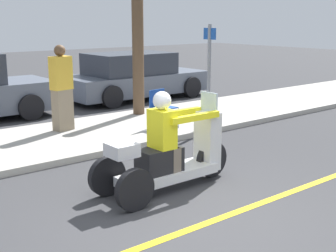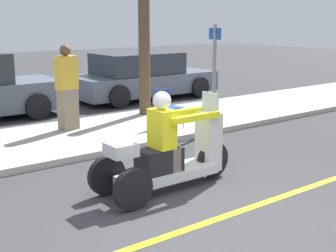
{
  "view_description": "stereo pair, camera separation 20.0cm",
  "coord_description": "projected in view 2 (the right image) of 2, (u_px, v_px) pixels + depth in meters",
  "views": [
    {
      "loc": [
        -3.63,
        -3.82,
        2.45
      ],
      "look_at": [
        0.43,
        1.22,
        0.95
      ],
      "focal_mm": 50.0,
      "sensor_mm": 36.0,
      "label": 1
    },
    {
      "loc": [
        -3.47,
        -3.95,
        2.45
      ],
      "look_at": [
        0.43,
        1.22,
        0.95
      ],
      "focal_mm": 50.0,
      "sensor_mm": 36.0,
      "label": 2
    }
  ],
  "objects": [
    {
      "name": "ground_plane",
      "position": [
        200.0,
        225.0,
        5.66
      ],
      "size": [
        60.0,
        60.0,
        0.0
      ],
      "primitive_type": "plane",
      "color": "#38383A"
    },
    {
      "name": "lane_stripe",
      "position": [
        226.0,
        216.0,
        5.91
      ],
      "size": [
        24.0,
        0.12,
        0.01
      ],
      "color": "gold",
      "rests_on": "ground"
    },
    {
      "name": "sidewalk_strip",
      "position": [
        47.0,
        142.0,
        9.22
      ],
      "size": [
        28.0,
        2.8,
        0.12
      ],
      "color": "#B2ADA3",
      "rests_on": "ground"
    },
    {
      "name": "motorcycle_trike",
      "position": [
        169.0,
        155.0,
        6.75
      ],
      "size": [
        2.27,
        0.78,
        1.46
      ],
      "color": "black",
      "rests_on": "ground"
    },
    {
      "name": "spectator_end_of_line",
      "position": [
        67.0,
        89.0,
        9.82
      ],
      "size": [
        0.47,
        0.33,
        1.79
      ],
      "color": "gray",
      "rests_on": "sidewalk_strip"
    },
    {
      "name": "folding_chair_set_back",
      "position": [
        166.0,
        104.0,
        10.08
      ],
      "size": [
        0.51,
        0.51,
        0.82
      ],
      "color": "#A5A8AD",
      "rests_on": "sidewalk_strip"
    },
    {
      "name": "parked_car_lot_center",
      "position": [
        142.0,
        77.0,
        14.41
      ],
      "size": [
        4.53,
        2.1,
        1.41
      ],
      "color": "slate",
      "rests_on": "ground"
    },
    {
      "name": "tree_trunk",
      "position": [
        144.0,
        57.0,
        11.33
      ],
      "size": [
        0.28,
        0.28,
        2.81
      ],
      "color": "brown",
      "rests_on": "sidewalk_strip"
    },
    {
      "name": "street_sign",
      "position": [
        214.0,
        72.0,
        10.02
      ],
      "size": [
        0.08,
        0.36,
        2.2
      ],
      "color": "gray",
      "rests_on": "sidewalk_strip"
    }
  ]
}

